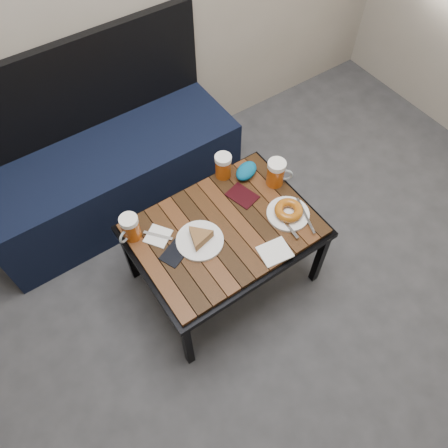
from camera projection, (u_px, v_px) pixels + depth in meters
room_shell at (354, 5)px, 0.67m from camera, size 4.00×4.00×4.00m
bench at (110, 171)px, 2.43m from camera, size 1.40×0.50×0.95m
cafe_table at (224, 233)px, 2.01m from camera, size 0.84×0.62×0.47m
beer_mug_left at (130, 228)px, 1.90m from camera, size 0.13×0.10×0.13m
beer_mug_centre at (223, 166)px, 2.10m from camera, size 0.12×0.11×0.13m
beer_mug_right at (276, 173)px, 2.07m from camera, size 0.13×0.12×0.14m
plate_pie at (200, 239)px, 1.91m from camera, size 0.21×0.21×0.06m
plate_bagel at (289, 212)px, 2.00m from camera, size 0.20×0.26×0.05m
napkin_left at (158, 236)px, 1.95m from camera, size 0.14×0.14×0.01m
napkin_right at (275, 252)px, 1.90m from camera, size 0.15×0.13×0.01m
passport_navy at (175, 253)px, 1.90m from camera, size 0.15×0.13×0.01m
passport_burgundy at (242, 196)px, 2.08m from camera, size 0.13×0.16×0.01m
knit_pouch at (246, 171)px, 2.13m from camera, size 0.15×0.13×0.06m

